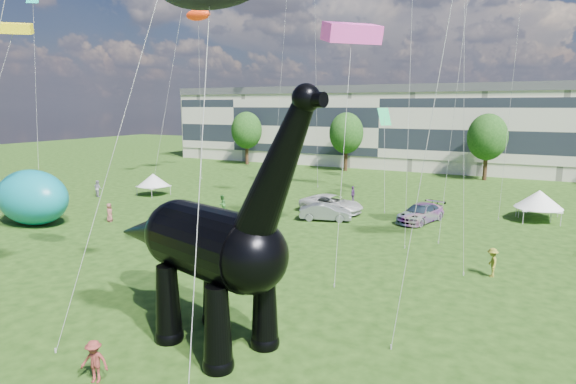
% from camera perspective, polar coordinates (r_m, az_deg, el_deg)
% --- Properties ---
extents(ground, '(220.00, 220.00, 0.00)m').
position_cam_1_polar(ground, '(23.96, -13.30, -14.56)').
color(ground, '#16330C').
rests_on(ground, ground).
extents(terrace_row, '(78.00, 11.00, 12.00)m').
position_cam_1_polar(terrace_row, '(81.48, 11.87, 7.23)').
color(terrace_row, beige).
rests_on(terrace_row, ground).
extents(tree_far_left, '(5.20, 5.20, 9.44)m').
position_cam_1_polar(tree_far_left, '(82.40, -4.94, 7.64)').
color(tree_far_left, '#382314').
rests_on(tree_far_left, ground).
extents(tree_mid_left, '(5.20, 5.20, 9.44)m').
position_cam_1_polar(tree_mid_left, '(74.21, 6.93, 7.33)').
color(tree_mid_left, '#382314').
rests_on(tree_mid_left, ground).
extents(tree_mid_right, '(5.20, 5.20, 9.44)m').
position_cam_1_polar(tree_mid_right, '(69.59, 22.58, 6.44)').
color(tree_mid_right, '#382314').
rests_on(tree_mid_right, ground).
extents(dinosaur_sculpture, '(13.47, 5.56, 11.04)m').
position_cam_1_polar(dinosaur_sculpture, '(20.46, -9.78, -6.29)').
color(dinosaur_sculpture, black).
rests_on(dinosaur_sculpture, ground).
extents(car_silver, '(3.46, 4.36, 1.39)m').
position_cam_1_polar(car_silver, '(51.61, -3.03, -0.11)').
color(car_silver, silver).
rests_on(car_silver, ground).
extents(car_grey, '(4.76, 2.90, 1.48)m').
position_cam_1_polar(car_grey, '(42.21, 4.48, -2.40)').
color(car_grey, gray).
rests_on(car_grey, ground).
extents(car_white, '(6.28, 3.37, 1.68)m').
position_cam_1_polar(car_white, '(45.27, 5.18, -1.42)').
color(car_white, silver).
rests_on(car_white, ground).
extents(car_dark, '(3.66, 5.88, 1.59)m').
position_cam_1_polar(car_dark, '(43.04, 15.46, -2.42)').
color(car_dark, '#595960').
rests_on(car_dark, ground).
extents(gazebo_near, '(4.23, 4.23, 2.45)m').
position_cam_1_polar(gazebo_near, '(48.53, 27.66, -0.71)').
color(gazebo_near, white).
rests_on(gazebo_near, ground).
extents(gazebo_far, '(4.74, 4.74, 2.74)m').
position_cam_1_polar(gazebo_far, '(46.92, 27.61, -0.78)').
color(gazebo_far, white).
rests_on(gazebo_far, ground).
extents(gazebo_left, '(3.98, 3.98, 2.45)m').
position_cam_1_polar(gazebo_left, '(55.85, -15.68, 1.38)').
color(gazebo_left, silver).
rests_on(gazebo_left, ground).
extents(inflatable_teal, '(7.72, 5.12, 4.65)m').
position_cam_1_polar(inflatable_teal, '(45.83, -28.04, -0.55)').
color(inflatable_teal, '#0B7F8F').
rests_on(inflatable_teal, ground).
extents(visitors, '(49.89, 38.02, 1.86)m').
position_cam_1_polar(visitors, '(36.17, 3.19, -4.32)').
color(visitors, '#235580').
rests_on(visitors, ground).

